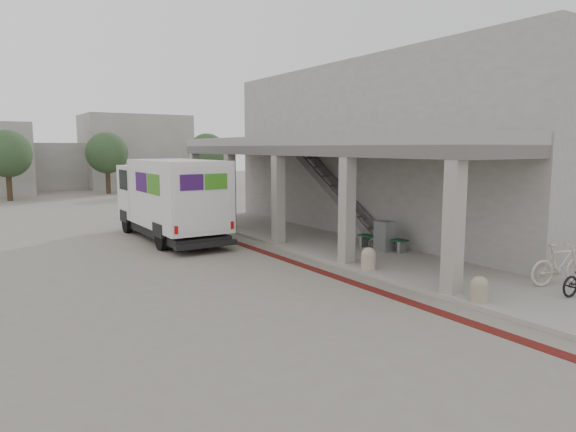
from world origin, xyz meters
TOP-DOWN VIEW (x-y plane):
  - ground at (0.00, 0.00)m, footprint 120.00×120.00m
  - bike_lane_stripe at (1.00, 2.00)m, footprint 0.35×40.00m
  - sidewalk at (4.00, 0.00)m, footprint 4.40×28.00m
  - transit_building at (6.83, 4.50)m, footprint 7.60×17.00m
  - distant_backdrop at (-2.84, 35.89)m, footprint 28.00×10.00m
  - tree_left at (-5.00, 28.00)m, footprint 3.20×3.20m
  - tree_mid at (2.00, 30.00)m, footprint 3.20×3.20m
  - tree_right at (10.00, 29.00)m, footprint 3.20×3.20m
  - fedex_truck at (-0.84, 7.88)m, footprint 2.34×7.38m
  - bench at (4.37, 1.35)m, footprint 0.80×1.90m
  - bollard_near at (2.10, -4.30)m, footprint 0.39×0.39m
  - bollard_far at (2.10, -0.52)m, footprint 0.42×0.42m
  - utility_cabinet at (4.30, 1.18)m, footprint 0.47×0.62m
  - bicycle_cream at (5.02, -4.49)m, footprint 1.87×0.95m

SIDE VIEW (x-z plane):
  - ground at x=0.00m, z-range 0.00..0.00m
  - bike_lane_stripe at x=1.00m, z-range 0.00..0.01m
  - sidewalk at x=4.00m, z-range 0.00..0.12m
  - bollard_near at x=2.10m, z-range 0.12..0.71m
  - bench at x=4.37m, z-range 0.21..0.65m
  - bollard_far at x=2.10m, z-range 0.12..0.75m
  - utility_cabinet at x=4.30m, z-range 0.12..1.14m
  - bicycle_cream at x=5.02m, z-range 0.12..1.20m
  - fedex_truck at x=-0.84m, z-range 0.10..3.25m
  - distant_backdrop at x=-2.84m, z-range -0.55..5.95m
  - tree_left at x=-5.00m, z-range 0.78..5.58m
  - tree_mid at x=2.00m, z-range 0.78..5.58m
  - tree_right at x=10.00m, z-range 0.78..5.58m
  - transit_building at x=6.83m, z-range -0.10..6.90m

